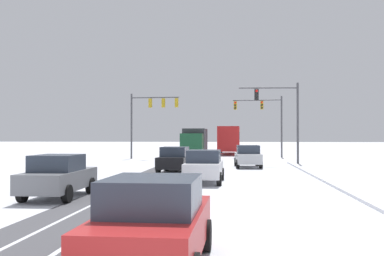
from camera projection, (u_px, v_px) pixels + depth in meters
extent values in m
cube|color=#4C4C51|center=(122.00, 184.00, 21.23)|extent=(1.00, 36.97, 0.01)
cube|color=#4C4C51|center=(146.00, 184.00, 21.12)|extent=(1.09, 36.97, 0.01)
cube|color=#4C4C51|center=(172.00, 185.00, 21.00)|extent=(1.08, 36.97, 0.01)
cylinder|color=#47474C|center=(298.00, 124.00, 35.04)|extent=(0.18, 0.18, 6.50)
cylinder|color=#47474C|center=(268.00, 88.00, 35.15)|extent=(4.64, 0.44, 0.12)
cube|color=black|center=(257.00, 95.00, 35.16)|extent=(0.34, 0.26, 0.90)
sphere|color=red|center=(257.00, 91.00, 35.01)|extent=(0.20, 0.20, 0.20)
sphere|color=black|center=(257.00, 95.00, 35.00)|extent=(0.20, 0.20, 0.20)
sphere|color=black|center=(257.00, 98.00, 35.00)|extent=(0.20, 0.20, 0.20)
cylinder|color=#47474C|center=(282.00, 127.00, 46.98)|extent=(0.18, 0.18, 6.50)
cylinder|color=#47474C|center=(257.00, 100.00, 47.42)|extent=(5.15, 0.41, 0.12)
cube|color=#B79319|center=(262.00, 105.00, 47.33)|extent=(0.33, 0.26, 0.90)
sphere|color=red|center=(262.00, 102.00, 47.18)|extent=(0.20, 0.20, 0.20)
sphere|color=black|center=(262.00, 105.00, 47.17)|extent=(0.20, 0.20, 0.20)
sphere|color=black|center=(262.00, 108.00, 47.17)|extent=(0.20, 0.20, 0.20)
cube|color=#B79319|center=(235.00, 105.00, 47.76)|extent=(0.33, 0.26, 0.90)
sphere|color=red|center=(235.00, 103.00, 47.60)|extent=(0.20, 0.20, 0.20)
sphere|color=black|center=(235.00, 105.00, 47.60)|extent=(0.20, 0.20, 0.20)
sphere|color=black|center=(235.00, 108.00, 47.59)|extent=(0.20, 0.20, 0.20)
cylinder|color=#47474C|center=(131.00, 126.00, 44.45)|extent=(0.18, 0.18, 6.50)
cylinder|color=#47474C|center=(155.00, 98.00, 44.11)|extent=(4.85, 0.43, 0.12)
cube|color=#B79319|center=(150.00, 103.00, 44.18)|extent=(0.33, 0.26, 0.90)
sphere|color=red|center=(151.00, 100.00, 44.34)|extent=(0.20, 0.20, 0.20)
sphere|color=black|center=(151.00, 103.00, 44.34)|extent=(0.20, 0.20, 0.20)
sphere|color=black|center=(151.00, 106.00, 44.33)|extent=(0.20, 0.20, 0.20)
cube|color=#B79319|center=(163.00, 103.00, 43.97)|extent=(0.33, 0.26, 0.90)
sphere|color=red|center=(164.00, 100.00, 44.13)|extent=(0.20, 0.20, 0.20)
sphere|color=black|center=(164.00, 103.00, 44.13)|extent=(0.20, 0.20, 0.20)
sphere|color=black|center=(164.00, 106.00, 44.12)|extent=(0.20, 0.20, 0.20)
cube|color=#B79319|center=(177.00, 103.00, 43.76)|extent=(0.33, 0.26, 0.90)
sphere|color=red|center=(177.00, 100.00, 43.92)|extent=(0.20, 0.20, 0.20)
sphere|color=black|center=(177.00, 103.00, 43.92)|extent=(0.20, 0.20, 0.20)
sphere|color=black|center=(177.00, 106.00, 43.91)|extent=(0.20, 0.20, 0.20)
cube|color=#B7BABF|center=(248.00, 158.00, 32.44)|extent=(1.91, 4.18, 0.70)
cube|color=#2D3847|center=(248.00, 149.00, 32.30)|extent=(1.66, 1.98, 0.60)
cylinder|color=black|center=(236.00, 162.00, 33.74)|extent=(0.25, 0.65, 0.64)
cylinder|color=black|center=(257.00, 162.00, 33.67)|extent=(0.25, 0.65, 0.64)
cylinder|color=black|center=(238.00, 164.00, 31.20)|extent=(0.25, 0.65, 0.64)
cylinder|color=black|center=(261.00, 164.00, 31.13)|extent=(0.25, 0.65, 0.64)
cube|color=black|center=(175.00, 162.00, 27.93)|extent=(1.87, 4.17, 0.70)
cube|color=#2D3847|center=(175.00, 152.00, 27.79)|extent=(1.64, 1.96, 0.60)
cylinder|color=black|center=(166.00, 166.00, 29.29)|extent=(0.25, 0.65, 0.64)
cylinder|color=black|center=(191.00, 166.00, 29.07)|extent=(0.25, 0.65, 0.64)
cylinder|color=black|center=(158.00, 169.00, 26.77)|extent=(0.25, 0.65, 0.64)
cylinder|color=black|center=(185.00, 169.00, 26.55)|extent=(0.25, 0.65, 0.64)
cube|color=silver|center=(204.00, 169.00, 21.96)|extent=(1.78, 4.13, 0.70)
cube|color=#2D3847|center=(204.00, 156.00, 21.82)|extent=(1.60, 1.93, 0.60)
cylinder|color=black|center=(191.00, 174.00, 23.31)|extent=(0.23, 0.64, 0.64)
cylinder|color=black|center=(222.00, 174.00, 23.12)|extent=(0.23, 0.64, 0.64)
cylinder|color=black|center=(185.00, 178.00, 20.78)|extent=(0.23, 0.64, 0.64)
cylinder|color=black|center=(219.00, 179.00, 20.60)|extent=(0.23, 0.64, 0.64)
cube|color=slate|center=(59.00, 180.00, 16.71)|extent=(1.72, 4.11, 0.70)
cube|color=#2D3847|center=(57.00, 163.00, 16.57)|extent=(1.57, 1.91, 0.60)
cylinder|color=black|center=(52.00, 185.00, 18.04)|extent=(0.22, 0.64, 0.64)
cylinder|color=black|center=(90.00, 185.00, 17.90)|extent=(0.22, 0.64, 0.64)
cylinder|color=black|center=(22.00, 193.00, 15.51)|extent=(0.22, 0.64, 0.64)
cylinder|color=black|center=(67.00, 194.00, 15.36)|extent=(0.22, 0.64, 0.64)
cube|color=red|center=(154.00, 231.00, 7.82)|extent=(1.76, 4.12, 0.70)
cube|color=#2D3847|center=(153.00, 195.00, 7.68)|extent=(1.59, 1.92, 0.60)
cylinder|color=black|center=(128.00, 233.00, 9.16)|extent=(0.23, 0.64, 0.64)
cylinder|color=black|center=(205.00, 235.00, 8.99)|extent=(0.23, 0.64, 0.64)
cube|color=#B21E1E|center=(229.00, 139.00, 55.53)|extent=(2.69, 11.04, 2.90)
cube|color=#283342|center=(229.00, 136.00, 55.53)|extent=(2.71, 10.16, 0.90)
cylinder|color=black|center=(239.00, 151.00, 51.55)|extent=(0.32, 0.96, 0.96)
cylinder|color=black|center=(218.00, 151.00, 51.81)|extent=(0.32, 0.96, 0.96)
cylinder|color=black|center=(239.00, 149.00, 58.65)|extent=(0.32, 0.96, 0.96)
cylinder|color=black|center=(221.00, 149.00, 58.91)|extent=(0.32, 0.96, 0.96)
cube|color=#194C2D|center=(192.00, 144.00, 42.52)|extent=(2.11, 2.20, 2.10)
cube|color=#333338|center=(195.00, 141.00, 46.21)|extent=(2.21, 5.21, 2.60)
cylinder|color=black|center=(203.00, 155.00, 42.85)|extent=(0.28, 0.84, 0.84)
cylinder|color=black|center=(182.00, 155.00, 43.04)|extent=(0.28, 0.84, 0.84)
cylinder|color=black|center=(206.00, 153.00, 47.51)|extent=(0.28, 0.84, 0.84)
cylinder|color=black|center=(187.00, 153.00, 47.71)|extent=(0.28, 0.84, 0.84)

